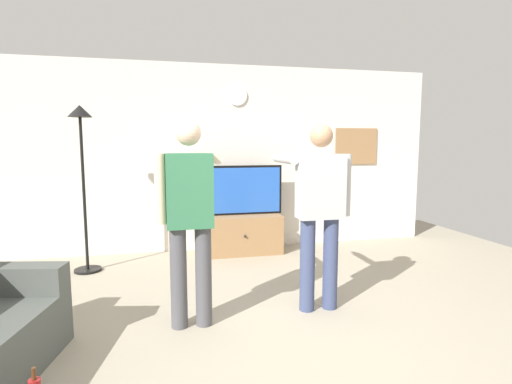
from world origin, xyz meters
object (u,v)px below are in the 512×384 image
at_px(floor_lamp, 82,154).
at_px(person_standing_nearer_couch, 319,206).
at_px(television, 240,190).
at_px(person_standing_nearer_lamp, 190,212).
at_px(framed_picture, 356,146).
at_px(wall_clock, 237,95).
at_px(tv_stand, 241,234).

relative_size(floor_lamp, person_standing_nearer_couch, 1.16).
xyz_separation_m(television, person_standing_nearer_lamp, (-0.86, -2.24, 0.09)).
height_order(framed_picture, person_standing_nearer_lamp, framed_picture).
bearing_deg(person_standing_nearer_lamp, television, 68.93).
xyz_separation_m(wall_clock, person_standing_nearer_lamp, (-0.86, -2.49, -1.27)).
height_order(person_standing_nearer_lamp, person_standing_nearer_couch, person_standing_nearer_lamp).
distance_m(tv_stand, television, 0.63).
bearing_deg(wall_clock, television, -90.00).
xyz_separation_m(person_standing_nearer_lamp, person_standing_nearer_couch, (1.20, 0.09, -0.00)).
height_order(tv_stand, floor_lamp, floor_lamp).
distance_m(wall_clock, framed_picture, 2.05).
relative_size(wall_clock, floor_lamp, 0.14).
height_order(tv_stand, television, television).
relative_size(wall_clock, person_standing_nearer_couch, 0.17).
height_order(wall_clock, person_standing_nearer_couch, wall_clock).
bearing_deg(television, wall_clock, 90.00).
distance_m(wall_clock, floor_lamp, 2.28).
relative_size(tv_stand, wall_clock, 3.84).
bearing_deg(floor_lamp, wall_clock, 19.18).
xyz_separation_m(television, person_standing_nearer_couch, (0.33, -2.16, 0.09)).
distance_m(framed_picture, person_standing_nearer_couch, 2.93).
distance_m(television, floor_lamp, 2.13).
height_order(tv_stand, framed_picture, framed_picture).
distance_m(television, person_standing_nearer_couch, 2.18).
bearing_deg(person_standing_nearer_lamp, framed_picture, 41.92).
relative_size(framed_picture, person_standing_nearer_lamp, 0.40).
xyz_separation_m(television, wall_clock, (0.00, 0.24, 1.36)).
bearing_deg(floor_lamp, person_standing_nearer_couch, -35.95).
height_order(wall_clock, framed_picture, wall_clock).
xyz_separation_m(framed_picture, person_standing_nearer_couch, (-1.58, -2.41, -0.53)).
xyz_separation_m(television, framed_picture, (1.91, 0.25, 0.62)).
height_order(television, wall_clock, wall_clock).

